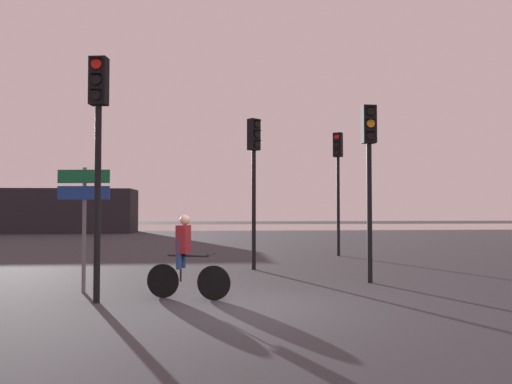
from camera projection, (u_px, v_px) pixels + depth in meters
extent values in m
plane|color=#333338|center=(253.00, 308.00, 8.69)|extent=(120.00, 120.00, 0.00)
cube|color=#9E937F|center=(219.00, 227.00, 47.08)|extent=(80.00, 16.00, 0.01)
cube|color=black|center=(40.00, 211.00, 36.00)|extent=(13.34, 4.00, 3.16)
cylinder|color=black|center=(369.00, 213.00, 11.75)|extent=(0.12, 0.12, 3.29)
cube|color=black|center=(369.00, 124.00, 11.82)|extent=(0.33, 0.25, 0.90)
cylinder|color=black|center=(371.00, 111.00, 11.70)|extent=(0.19, 0.04, 0.19)
cube|color=black|center=(371.00, 106.00, 11.68)|extent=(0.19, 0.13, 0.02)
cylinder|color=orange|center=(371.00, 123.00, 11.69)|extent=(0.19, 0.04, 0.19)
cube|color=black|center=(371.00, 119.00, 11.67)|extent=(0.19, 0.13, 0.02)
cylinder|color=black|center=(371.00, 136.00, 11.68)|extent=(0.19, 0.04, 0.19)
cube|color=black|center=(371.00, 131.00, 11.66)|extent=(0.19, 0.13, 0.02)
cylinder|color=black|center=(338.00, 206.00, 18.47)|extent=(0.12, 0.12, 3.66)
cube|color=black|center=(338.00, 145.00, 18.55)|extent=(0.40, 0.37, 0.90)
cylinder|color=red|center=(337.00, 137.00, 18.44)|extent=(0.18, 0.13, 0.19)
cube|color=black|center=(337.00, 134.00, 18.42)|extent=(0.22, 0.20, 0.02)
cylinder|color=black|center=(337.00, 144.00, 18.43)|extent=(0.18, 0.13, 0.19)
cube|color=black|center=(337.00, 141.00, 18.41)|extent=(0.22, 0.20, 0.02)
cylinder|color=black|center=(337.00, 152.00, 18.42)|extent=(0.18, 0.13, 0.19)
cube|color=black|center=(337.00, 149.00, 18.40)|extent=(0.22, 0.20, 0.02)
cylinder|color=black|center=(97.00, 203.00, 9.26)|extent=(0.12, 0.12, 3.68)
cube|color=black|center=(99.00, 81.00, 9.33)|extent=(0.35, 0.29, 0.90)
cylinder|color=red|center=(96.00, 64.00, 9.21)|extent=(0.19, 0.06, 0.19)
cube|color=black|center=(96.00, 58.00, 9.19)|extent=(0.21, 0.15, 0.02)
cylinder|color=black|center=(96.00, 79.00, 9.20)|extent=(0.19, 0.06, 0.19)
cube|color=black|center=(96.00, 73.00, 9.18)|extent=(0.21, 0.15, 0.02)
cylinder|color=black|center=(96.00, 95.00, 9.19)|extent=(0.19, 0.06, 0.19)
cube|color=black|center=(96.00, 89.00, 9.17)|extent=(0.21, 0.15, 0.02)
cylinder|color=black|center=(254.00, 210.00, 14.27)|extent=(0.12, 0.12, 3.42)
cube|color=black|center=(254.00, 135.00, 14.34)|extent=(0.40, 0.39, 0.90)
cylinder|color=black|center=(257.00, 124.00, 14.26)|extent=(0.17, 0.14, 0.19)
cube|color=black|center=(258.00, 120.00, 14.25)|extent=(0.22, 0.21, 0.02)
cylinder|color=black|center=(257.00, 134.00, 14.25)|extent=(0.17, 0.14, 0.19)
cube|color=black|center=(258.00, 130.00, 14.24)|extent=(0.22, 0.21, 0.02)
cylinder|color=black|center=(257.00, 144.00, 14.24)|extent=(0.17, 0.14, 0.19)
cube|color=black|center=(258.00, 140.00, 14.23)|extent=(0.22, 0.21, 0.02)
cylinder|color=slate|center=(84.00, 230.00, 10.39)|extent=(0.08, 0.08, 2.60)
cube|color=#116038|center=(84.00, 176.00, 10.37)|extent=(1.09, 0.18, 0.28)
cube|color=navy|center=(84.00, 193.00, 10.36)|extent=(1.09, 0.18, 0.28)
cylinder|color=black|center=(214.00, 283.00, 9.46)|extent=(0.63, 0.26, 0.66)
cylinder|color=black|center=(163.00, 281.00, 9.72)|extent=(0.63, 0.26, 0.66)
cylinder|color=black|center=(188.00, 256.00, 9.60)|extent=(0.80, 0.32, 0.04)
cylinder|color=black|center=(181.00, 267.00, 9.64)|extent=(0.04, 0.04, 0.55)
cylinder|color=black|center=(211.00, 254.00, 9.49)|extent=(0.18, 0.44, 0.03)
cylinder|color=navy|center=(179.00, 253.00, 9.55)|extent=(0.11, 0.11, 0.60)
cylinder|color=navy|center=(183.00, 253.00, 9.74)|extent=(0.11, 0.11, 0.60)
cube|color=maroon|center=(183.00, 239.00, 9.64)|extent=(0.29, 0.35, 0.54)
sphere|color=beige|center=(185.00, 220.00, 9.65)|extent=(0.20, 0.20, 0.20)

